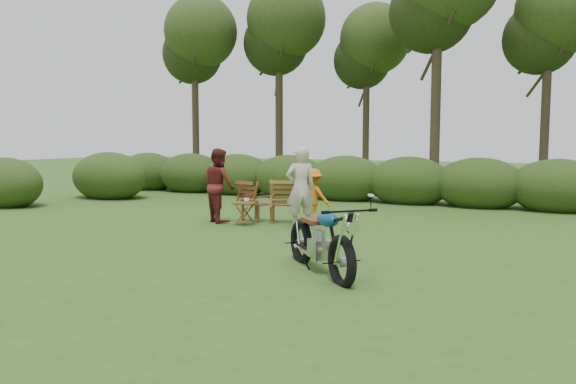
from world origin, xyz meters
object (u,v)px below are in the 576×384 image
at_px(cup, 247,200).
at_px(adult_b, 220,222).
at_px(lawn_chair_left, 257,221).
at_px(adult_a, 301,229).
at_px(side_table, 245,214).
at_px(lawn_chair_right, 284,222).
at_px(child, 313,223).
at_px(motorcycle, 320,272).

height_order(cup, adult_b, adult_b).
distance_m(lawn_chair_left, adult_a, 1.55).
xyz_separation_m(side_table, adult_a, (1.33, 0.11, -0.25)).
height_order(cup, adult_a, adult_a).
height_order(lawn_chair_right, lawn_chair_left, lawn_chair_right).
distance_m(adult_b, child, 2.16).
bearing_deg(lawn_chair_left, motorcycle, 144.98).
relative_size(side_table, cup, 4.21).
relative_size(lawn_chair_right, lawn_chair_left, 1.04).
xyz_separation_m(side_table, child, (1.22, 0.99, -0.25)).
distance_m(side_table, cup, 0.31).
xyz_separation_m(motorcycle, lawn_chair_right, (-2.70, 4.05, 0.00)).
relative_size(lawn_chair_right, cup, 8.15).
distance_m(motorcycle, lawn_chair_right, 4.87).
distance_m(lawn_chair_right, lawn_chair_left, 0.67).
bearing_deg(lawn_chair_right, adult_a, 113.29).
xyz_separation_m(lawn_chair_right, lawn_chair_left, (-0.66, -0.11, 0.00)).
xyz_separation_m(cup, adult_a, (1.28, 0.09, -0.56)).
xyz_separation_m(cup, adult_b, (-0.82, 0.14, -0.56)).
bearing_deg(adult_a, cup, -38.44).
height_order(lawn_chair_right, child, child).
bearing_deg(lawn_chair_left, side_table, 112.46).
relative_size(motorcycle, adult_a, 1.20).
bearing_deg(adult_b, adult_a, -147.90).
distance_m(motorcycle, cup, 4.61).
relative_size(lawn_chair_left, cup, 7.80).
height_order(lawn_chair_left, adult_a, adult_a).
height_order(motorcycle, adult_a, adult_a).
bearing_deg(child, adult_a, 103.06).
relative_size(adult_b, child, 1.38).
xyz_separation_m(cup, child, (1.17, 0.97, -0.56)).
distance_m(cup, adult_b, 1.00).
height_order(lawn_chair_right, side_table, side_table).
distance_m(lawn_chair_right, adult_a, 1.04).
relative_size(motorcycle, lawn_chair_left, 2.23).
bearing_deg(adult_a, child, -125.12).
xyz_separation_m(lawn_chair_left, adult_b, (-0.68, -0.55, 0.00)).
bearing_deg(child, side_table, 45.09).
height_order(adult_b, child, adult_b).
bearing_deg(cup, motorcycle, -45.26).
height_order(motorcycle, cup, cup).
bearing_deg(cup, adult_a, 3.84).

